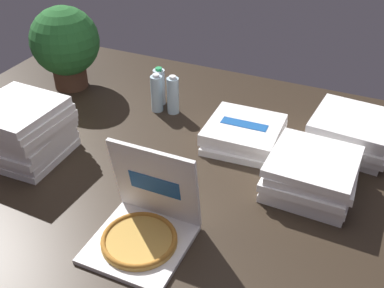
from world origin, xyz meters
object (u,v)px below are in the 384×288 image
object	(u,v)px
open_pizza_box	(144,226)
water_bottle_0	(173,95)
potted_plant	(65,43)
pizza_stack_right_far	(23,130)
water_bottle_2	(159,87)
pizza_stack_left_far	(244,133)
water_bottle_1	(157,93)
pizza_stack_left_near	(351,133)
pizza_stack_right_mid	(311,174)

from	to	relation	value
open_pizza_box	water_bottle_0	distance (m)	1.02
potted_plant	pizza_stack_right_far	bearing A→B (deg)	-70.00
pizza_stack_right_far	water_bottle_0	size ratio (longest dim) A/B	1.75
water_bottle_2	potted_plant	bearing A→B (deg)	-177.29
pizza_stack_left_far	water_bottle_1	world-z (taller)	water_bottle_1
pizza_stack_left_far	water_bottle_0	distance (m)	0.50
pizza_stack_left_near	pizza_stack_right_far	world-z (taller)	pizza_stack_right_far
pizza_stack_right_far	water_bottle_0	bearing A→B (deg)	54.97
pizza_stack_left_far	potted_plant	world-z (taller)	potted_plant
open_pizza_box	pizza_stack_right_mid	world-z (taller)	open_pizza_box
water_bottle_1	open_pizza_box	bearing A→B (deg)	-65.26
water_bottle_1	pizza_stack_right_mid	bearing A→B (deg)	-20.68
pizza_stack_left_near	water_bottle_0	world-z (taller)	water_bottle_0
pizza_stack_left_near	water_bottle_2	size ratio (longest dim) A/B	1.81
pizza_stack_right_far	pizza_stack_right_mid	world-z (taller)	pizza_stack_right_far
pizza_stack_right_far	pizza_stack_right_mid	xyz separation A→B (m)	(1.36, 0.30, -0.06)
water_bottle_1	potted_plant	bearing A→B (deg)	175.51
pizza_stack_left_far	water_bottle_2	distance (m)	0.63
pizza_stack_right_far	pizza_stack_left_far	bearing A→B (deg)	30.04
pizza_stack_left_far	pizza_stack_right_mid	xyz separation A→B (m)	(0.40, -0.25, 0.04)
pizza_stack_left_near	pizza_stack_right_far	bearing A→B (deg)	-153.63
open_pizza_box	pizza_stack_left_near	bearing A→B (deg)	56.98
water_bottle_1	water_bottle_2	bearing A→B (deg)	107.29
water_bottle_1	potted_plant	size ratio (longest dim) A/B	0.45
pizza_stack_right_mid	water_bottle_1	distance (m)	1.04
pizza_stack_left_near	pizza_stack_right_far	distance (m)	1.64
pizza_stack_left_near	pizza_stack_right_far	size ratio (longest dim) A/B	1.03
pizza_stack_right_far	water_bottle_1	world-z (taller)	pizza_stack_right_far
pizza_stack_left_near	water_bottle_2	xyz separation A→B (m)	(-1.11, 0.02, 0.02)
pizza_stack_right_mid	water_bottle_1	size ratio (longest dim) A/B	1.71
pizza_stack_left_near	pizza_stack_right_mid	size ratio (longest dim) A/B	1.06
pizza_stack_left_near	pizza_stack_right_mid	bearing A→B (deg)	-104.55
pizza_stack_left_near	water_bottle_2	distance (m)	1.11
pizza_stack_right_far	pizza_stack_left_far	world-z (taller)	pizza_stack_right_far
pizza_stack_left_near	water_bottle_1	size ratio (longest dim) A/B	1.81
pizza_stack_right_far	water_bottle_2	distance (m)	0.83
water_bottle_2	pizza_stack_right_far	bearing A→B (deg)	-115.71
water_bottle_2	potted_plant	distance (m)	0.65
water_bottle_1	water_bottle_2	distance (m)	0.08
pizza_stack_right_mid	water_bottle_0	bearing A→B (deg)	156.32
pizza_stack_right_mid	water_bottle_1	world-z (taller)	water_bottle_1
water_bottle_0	water_bottle_1	xyz separation A→B (m)	(-0.10, -0.02, 0.00)
pizza_stack_left_far	pizza_stack_right_mid	size ratio (longest dim) A/B	1.02
pizza_stack_left_far	potted_plant	xyz separation A→B (m)	(-1.22, 0.17, 0.23)
pizza_stack_right_far	water_bottle_2	bearing A→B (deg)	64.29
pizza_stack_left_near	potted_plant	distance (m)	1.74
water_bottle_0	potted_plant	bearing A→B (deg)	177.42
water_bottle_2	potted_plant	size ratio (longest dim) A/B	0.45
pizza_stack_left_far	water_bottle_2	bearing A→B (deg)	161.76
pizza_stack_right_far	water_bottle_0	world-z (taller)	pizza_stack_right_far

